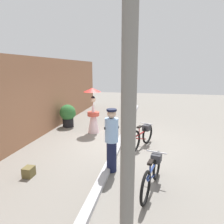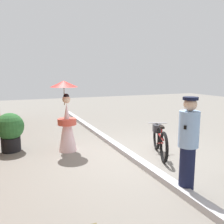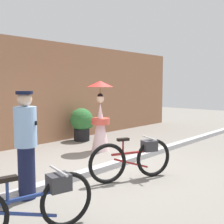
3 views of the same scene
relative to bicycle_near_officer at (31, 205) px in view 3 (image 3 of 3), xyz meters
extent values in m
plane|color=gray|center=(2.55, 1.17, -0.40)|extent=(30.00, 30.00, 0.00)
cube|color=#9E6B4C|center=(2.55, 4.54, 1.14)|extent=(14.00, 0.40, 3.07)
cube|color=#B2B2B7|center=(2.55, 1.17, -0.34)|extent=(14.00, 0.20, 0.12)
torus|color=black|center=(0.44, -0.10, -0.05)|extent=(0.69, 0.21, 0.69)
cube|color=navy|center=(-0.06, 0.01, 0.10)|extent=(0.86, 0.22, 0.04)
cube|color=navy|center=(-0.06, 0.01, -0.09)|extent=(0.75, 0.19, 0.27)
cylinder|color=navy|center=(-0.25, 0.05, 0.21)|extent=(0.03, 0.03, 0.29)
cube|color=black|center=(-0.25, 0.05, 0.35)|extent=(0.23, 0.14, 0.05)
cylinder|color=silver|center=(0.34, -0.07, 0.33)|extent=(0.13, 0.48, 0.03)
cube|color=#333338|center=(0.34, -0.07, 0.19)|extent=(0.30, 0.27, 0.20)
torus|color=black|center=(2.77, 0.21, -0.03)|extent=(0.70, 0.35, 0.73)
torus|color=black|center=(1.89, 0.59, -0.03)|extent=(0.70, 0.35, 0.73)
cube|color=maroon|center=(2.33, 0.40, 0.11)|extent=(0.75, 0.35, 0.04)
cube|color=maroon|center=(2.33, 0.40, -0.08)|extent=(0.66, 0.31, 0.25)
cylinder|color=maroon|center=(2.18, 0.47, 0.23)|extent=(0.03, 0.03, 0.30)
cube|color=black|center=(2.18, 0.47, 0.38)|extent=(0.24, 0.17, 0.05)
cylinder|color=silver|center=(2.68, 0.25, 0.36)|extent=(0.22, 0.45, 0.03)
cube|color=#333338|center=(2.68, 0.25, 0.21)|extent=(0.33, 0.30, 0.20)
cylinder|color=#141938|center=(0.57, 1.05, 0.01)|extent=(0.26, 0.26, 0.82)
cylinder|color=#8CB2E0|center=(0.57, 1.05, 0.73)|extent=(0.34, 0.34, 0.61)
sphere|color=#D8B293|center=(0.57, 1.05, 1.15)|extent=(0.22, 0.22, 0.22)
cylinder|color=black|center=(0.57, 1.05, 1.24)|extent=(0.25, 0.25, 0.05)
cube|color=black|center=(0.57, 1.05, 0.79)|extent=(0.22, 0.35, 0.06)
cone|color=silver|center=(3.59, 2.47, 0.25)|extent=(0.48, 0.48, 1.28)
cylinder|color=#D14C3D|center=(3.59, 2.47, 0.40)|extent=(0.49, 0.49, 0.16)
sphere|color=beige|center=(3.59, 2.47, 0.99)|extent=(0.21, 0.21, 0.21)
sphere|color=black|center=(3.59, 2.47, 1.06)|extent=(0.15, 0.15, 0.15)
cylinder|color=olive|center=(3.63, 2.51, 1.11)|extent=(0.02, 0.02, 0.55)
cone|color=red|center=(3.63, 2.51, 1.39)|extent=(0.71, 0.71, 0.16)
cylinder|color=black|center=(4.15, 3.86, -0.21)|extent=(0.49, 0.49, 0.38)
sphere|color=#2D6B33|center=(4.15, 3.86, 0.27)|extent=(0.72, 0.72, 0.72)
sphere|color=#2D6B33|center=(4.33, 3.76, 0.18)|extent=(0.40, 0.40, 0.40)
camera|label=1|loc=(-4.16, 0.05, 2.26)|focal=32.14mm
camera|label=2|loc=(-2.49, 3.74, 1.64)|focal=37.89mm
camera|label=3|loc=(-1.63, -2.76, 1.36)|focal=44.88mm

